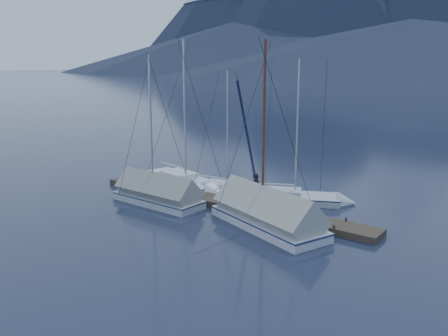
{
  "coord_description": "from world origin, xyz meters",
  "views": [
    {
      "loc": [
        15.58,
        -18.6,
        7.93
      ],
      "look_at": [
        0.0,
        2.0,
        2.2
      ],
      "focal_mm": 38.0,
      "sensor_mm": 36.0,
      "label": 1
    }
  ],
  "objects": [
    {
      "name": "person",
      "position": [
        2.03,
        2.23,
        1.24
      ],
      "size": [
        0.48,
        0.69,
        1.79
      ],
      "primitive_type": "imported",
      "rotation": [
        0.0,
        0.0,
        1.65
      ],
      "color": "black",
      "rests_on": "dock"
    },
    {
      "name": "sailboat_open_right",
      "position": [
        3.27,
        5.33,
        0.16
      ],
      "size": [
        6.93,
        4.71,
        8.98
      ],
      "color": "silver",
      "rests_on": "ground"
    },
    {
      "name": "mooring_posts",
      "position": [
        -0.5,
        2.0,
        0.35
      ],
      "size": [
        15.12,
        1.52,
        0.35
      ],
      "color": "#382D23",
      "rests_on": "ground"
    },
    {
      "name": "ground",
      "position": [
        0.0,
        0.0,
        0.0
      ],
      "size": [
        1000.0,
        1000.0,
        0.0
      ],
      "primitive_type": "plane",
      "color": "black",
      "rests_on": "ground"
    },
    {
      "name": "sailboat_open_mid",
      "position": [
        -0.94,
        4.2,
        0.15
      ],
      "size": [
        6.38,
        2.68,
        8.27
      ],
      "color": "silver",
      "rests_on": "ground"
    },
    {
      "name": "sailboat_open_left",
      "position": [
        -4.13,
        3.9,
        0.18
      ],
      "size": [
        8.1,
        3.9,
        10.33
      ],
      "color": "white",
      "rests_on": "ground"
    },
    {
      "name": "dock",
      "position": [
        0.0,
        2.0,
        0.11
      ],
      "size": [
        18.0,
        1.5,
        0.54
      ],
      "color": "#382D23",
      "rests_on": "ground"
    },
    {
      "name": "sailboat_covered_far",
      "position": [
        -3.79,
        0.03,
        0.45
      ],
      "size": [
        6.65,
        2.81,
        9.26
      ],
      "color": "silver",
      "rests_on": "ground"
    },
    {
      "name": "sailboat_covered_near",
      "position": [
        3.37,
        0.56,
        0.5
      ],
      "size": [
        8.03,
        4.72,
        10.01
      ],
      "color": "silver",
      "rests_on": "ground"
    }
  ]
}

